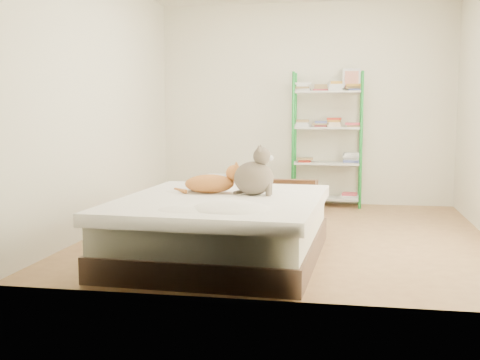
% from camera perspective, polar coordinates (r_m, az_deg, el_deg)
% --- Properties ---
extents(room, '(3.81, 4.21, 2.61)m').
position_cam_1_polar(room, '(5.86, 4.75, 7.39)').
color(room, '#AB8151').
rests_on(room, ground).
extents(bed, '(1.69, 2.07, 0.51)m').
position_cam_1_polar(bed, '(4.98, -1.75, -4.54)').
color(bed, brown).
rests_on(bed, ground).
extents(orange_cat, '(0.56, 0.39, 0.20)m').
position_cam_1_polar(orange_cat, '(5.18, -2.90, -0.12)').
color(orange_cat, orange).
rests_on(orange_cat, bed).
extents(grey_cat, '(0.36, 0.30, 0.41)m').
position_cam_1_polar(grey_cat, '(5.05, 1.31, 0.88)').
color(grey_cat, '#6F604D').
rests_on(grey_cat, bed).
extents(shelf_unit, '(0.88, 0.36, 1.74)m').
position_cam_1_polar(shelf_unit, '(7.72, 8.31, 4.15)').
color(shelf_unit, '#1F8B33').
rests_on(shelf_unit, ground).
extents(cardboard_box, '(0.55, 0.53, 0.44)m').
position_cam_1_polar(cardboard_box, '(7.25, 5.16, -1.57)').
color(cardboard_box, '#8C5F3E').
rests_on(cardboard_box, ground).
extents(white_bin, '(0.38, 0.34, 0.41)m').
position_cam_1_polar(white_bin, '(7.59, -1.96, -1.04)').
color(white_bin, white).
rests_on(white_bin, ground).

